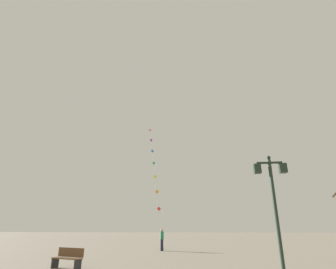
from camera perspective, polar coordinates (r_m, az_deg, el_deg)
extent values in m
plane|color=gray|center=(21.84, 6.47, -24.37)|extent=(160.00, 160.00, 0.00)
cylinder|color=#1E2D23|center=(11.69, 22.75, -15.98)|extent=(0.14, 0.14, 4.56)
sphere|color=#1E2D23|center=(12.02, 21.27, -4.76)|extent=(0.16, 0.16, 0.16)
cube|color=#1E2D23|center=(11.97, 21.41, -5.82)|extent=(1.06, 0.08, 0.08)
cube|color=#1E2D23|center=(11.79, 19.07, -7.15)|extent=(0.28, 0.28, 0.40)
cube|color=beige|center=(11.79, 19.07, -7.15)|extent=(0.19, 0.19, 0.30)
cube|color=#1E2D23|center=(12.07, 23.99, -6.80)|extent=(0.28, 0.28, 0.40)
cube|color=beige|center=(12.07, 23.99, -6.80)|extent=(0.19, 0.19, 0.30)
cylinder|color=brown|center=(23.99, -1.07, -23.84)|extent=(0.06, 0.06, 0.18)
cylinder|color=silver|center=(24.94, -1.58, -19.67)|extent=(0.72, 1.98, 3.32)
cylinder|color=silver|center=(26.62, -2.24, -14.21)|extent=(0.39, 1.06, 1.77)
cylinder|color=silver|center=(27.91, -2.63, -10.82)|extent=(0.39, 1.06, 1.77)
cylinder|color=silver|center=(29.30, -2.99, -7.74)|extent=(0.39, 1.06, 1.77)
cylinder|color=silver|center=(30.76, -3.30, -4.95)|extent=(0.39, 1.06, 1.77)
cylinder|color=silver|center=(32.29, -3.58, -2.41)|extent=(0.39, 1.06, 1.77)
cylinder|color=silver|center=(33.88, -3.84, -0.11)|extent=(0.39, 1.06, 1.77)
cylinder|color=silver|center=(35.52, -4.07, 1.98)|extent=(0.39, 1.06, 1.77)
cube|color=red|center=(26.01, -2.02, -16.03)|extent=(0.39, 0.11, 0.40)
cylinder|color=red|center=(25.99, -2.03, -16.60)|extent=(0.03, 0.04, 0.22)
cube|color=orange|center=(27.25, -2.44, -12.47)|extent=(0.40, 0.09, 0.40)
cylinder|color=orange|center=(27.22, -2.45, -13.00)|extent=(0.02, 0.02, 0.20)
cube|color=yellow|center=(28.60, -2.82, -9.24)|extent=(0.36, 0.21, 0.40)
cylinder|color=yellow|center=(28.55, -2.82, -9.79)|extent=(0.02, 0.02, 0.25)
cube|color=green|center=(30.02, -3.15, -6.31)|extent=(0.39, 0.10, 0.40)
cylinder|color=green|center=(29.95, -3.16, -6.87)|extent=(0.03, 0.06, 0.30)
cube|color=blue|center=(31.52, -3.45, -3.65)|extent=(0.40, 0.07, 0.40)
cylinder|color=blue|center=(31.45, -3.45, -4.08)|extent=(0.02, 0.04, 0.19)
cube|color=purple|center=(33.08, -3.71, -1.23)|extent=(0.39, 0.13, 0.40)
cylinder|color=purple|center=(33.00, -3.72, -1.67)|extent=(0.02, 0.03, 0.23)
cube|color=pink|center=(34.70, -3.96, 0.96)|extent=(0.37, 0.19, 0.40)
cylinder|color=pink|center=(34.61, -3.97, 0.57)|extent=(0.03, 0.04, 0.20)
cube|color=white|center=(36.36, -4.18, 2.96)|extent=(0.38, 0.16, 0.40)
cylinder|color=white|center=(36.25, -4.19, 2.55)|extent=(0.02, 0.03, 0.26)
cube|color=#1E1E2D|center=(22.91, -1.39, -23.13)|extent=(0.28, 0.35, 0.90)
cube|color=#26724C|center=(22.87, -1.37, -21.31)|extent=(0.34, 0.43, 0.60)
sphere|color=tan|center=(22.87, -1.36, -20.25)|extent=(0.22, 0.22, 0.22)
cylinder|color=#26724C|center=(23.09, -1.46, -20.87)|extent=(0.20, 0.40, 0.50)
cube|color=brown|center=(14.04, -21.41, -24.07)|extent=(1.65, 0.96, 0.04)
cube|color=brown|center=(14.16, -20.61, -23.13)|extent=(1.51, 0.60, 0.40)
cube|color=#262628|center=(14.59, -23.63, -24.49)|extent=(0.21, 0.38, 0.45)
cube|color=#262628|center=(13.55, -19.27, -25.46)|extent=(0.21, 0.38, 0.45)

